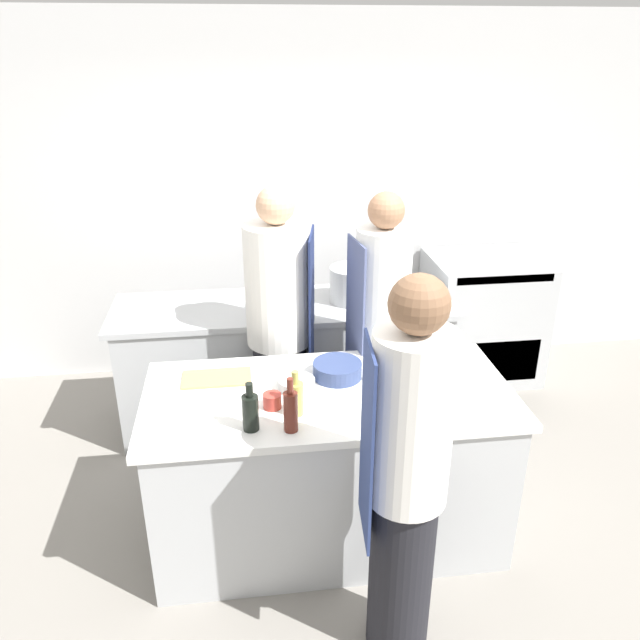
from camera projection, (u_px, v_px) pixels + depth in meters
The scene contains 18 objects.
ground_plane at pixel (328, 529), 3.58m from camera, with size 16.00×16.00×0.00m, color gray.
wall_back at pixel (291, 202), 4.94m from camera, with size 8.00×0.06×2.80m.
prep_counter at pixel (328, 464), 3.39m from camera, with size 1.90×0.89×0.91m.
pass_counter at pixel (286, 363), 4.46m from camera, with size 2.34×0.70×0.91m.
oven_range at pixel (481, 317), 5.10m from camera, with size 0.88×0.74×1.00m.
chef_at_prep_near at pixel (406, 479), 2.55m from camera, with size 0.35×0.34×1.81m.
chef_at_stove at pixel (280, 331), 3.89m from camera, with size 0.44×0.42×1.82m.
chef_at_pass_far at pixel (380, 340), 3.74m from camera, with size 0.35×0.34×1.82m.
bottle_olive_oil at pixel (439, 338), 3.55m from camera, with size 0.08×0.08×0.27m.
bottle_vinegar at pixel (403, 371), 3.19m from camera, with size 0.06×0.06×0.27m.
bottle_wine at pixel (291, 410), 2.85m from camera, with size 0.07×0.07×0.27m.
bottle_cooking_oil at pixel (250, 411), 2.86m from camera, with size 0.08×0.08×0.24m.
bottle_sauce at pixel (295, 397), 2.98m from camera, with size 0.08×0.08×0.23m.
bowl_mixing_large at pixel (297, 384), 3.23m from camera, with size 0.19×0.19×0.05m.
bowl_prep_small at pixel (337, 370), 3.34m from camera, with size 0.26×0.26×0.08m.
cup at pixel (272, 401), 3.05m from camera, with size 0.09×0.09×0.08m.
cutting_board at pixel (217, 378), 3.33m from camera, with size 0.37×0.20×0.01m.
stockpot at pixel (352, 284), 4.29m from camera, with size 0.31×0.31×0.24m.
Camera 1 is at (-0.41, -2.75, 2.56)m, focal length 35.00 mm.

